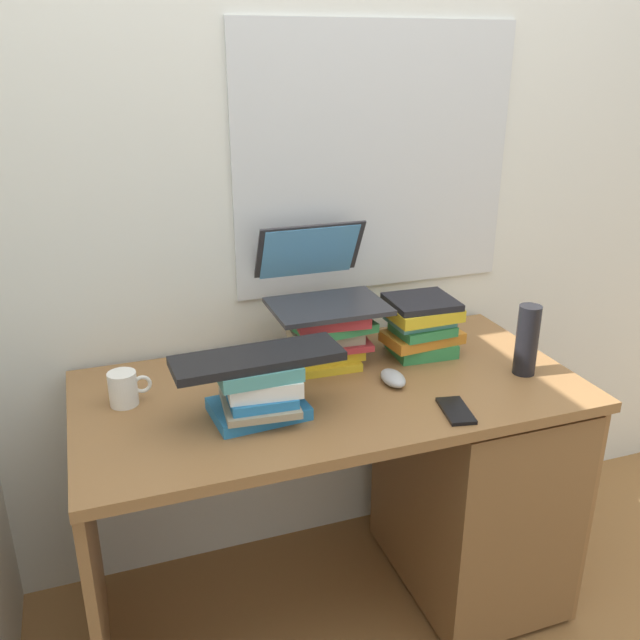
{
  "coord_description": "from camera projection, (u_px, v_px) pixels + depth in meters",
  "views": [
    {
      "loc": [
        -0.59,
        -1.58,
        1.63
      ],
      "look_at": [
        -0.01,
        0.05,
        0.95
      ],
      "focal_mm": 38.28,
      "sensor_mm": 36.0,
      "label": 1
    }
  ],
  "objects": [
    {
      "name": "cell_phone",
      "position": [
        456.0,
        411.0,
        1.74
      ],
      "size": [
        0.09,
        0.15,
        0.01
      ],
      "primitive_type": "cube",
      "rotation": [
        0.0,
        0.0,
        -0.2
      ],
      "color": "black",
      "rests_on": "desk"
    },
    {
      "name": "keyboard",
      "position": [
        257.0,
        358.0,
        1.67
      ],
      "size": [
        0.42,
        0.16,
        0.02
      ],
      "primitive_type": "cube",
      "rotation": [
        0.0,
        0.0,
        0.04
      ],
      "color": "black",
      "rests_on": "book_stack_keyboard_riser"
    },
    {
      "name": "book_stack_tall",
      "position": [
        327.0,
        335.0,
        1.99
      ],
      "size": [
        0.24,
        0.21,
        0.17
      ],
      "color": "yellow",
      "rests_on": "desk"
    },
    {
      "name": "wall_back",
      "position": [
        287.0,
        171.0,
        2.03
      ],
      "size": [
        6.0,
        0.06,
        2.6
      ],
      "color": "silver",
      "rests_on": "ground"
    },
    {
      "name": "book_stack_side",
      "position": [
        421.0,
        325.0,
        2.05
      ],
      "size": [
        0.24,
        0.19,
        0.18
      ],
      "color": "#338C4C",
      "rests_on": "desk"
    },
    {
      "name": "book_stack_keyboard_riser",
      "position": [
        259.0,
        390.0,
        1.7
      ],
      "size": [
        0.25,
        0.21,
        0.15
      ],
      "color": "#2672B2",
      "rests_on": "desk"
    },
    {
      "name": "laptop",
      "position": [
        320.0,
        284.0,
        2.01
      ],
      "size": [
        0.33,
        0.35,
        0.22
      ],
      "color": "#2D2D33",
      "rests_on": "book_stack_tall"
    },
    {
      "name": "ground_plane",
      "position": [
        330.0,
        603.0,
        2.16
      ],
      "size": [
        6.0,
        6.0,
        0.0
      ],
      "primitive_type": "plane",
      "color": "olive"
    },
    {
      "name": "mug",
      "position": [
        124.0,
        388.0,
        1.77
      ],
      "size": [
        0.11,
        0.07,
        0.09
      ],
      "color": "white",
      "rests_on": "desk"
    },
    {
      "name": "computer_mouse",
      "position": [
        393.0,
        378.0,
        1.89
      ],
      "size": [
        0.06,
        0.1,
        0.04
      ],
      "primitive_type": "ellipsoid",
      "color": "#A5A8AD",
      "rests_on": "desk"
    },
    {
      "name": "desk",
      "position": [
        440.0,
        474.0,
        2.1
      ],
      "size": [
        1.38,
        0.69,
        0.77
      ],
      "color": "olive",
      "rests_on": "ground"
    },
    {
      "name": "water_bottle",
      "position": [
        527.0,
        340.0,
        1.92
      ],
      "size": [
        0.06,
        0.06,
        0.21
      ],
      "primitive_type": "cylinder",
      "color": "black",
      "rests_on": "desk"
    }
  ]
}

